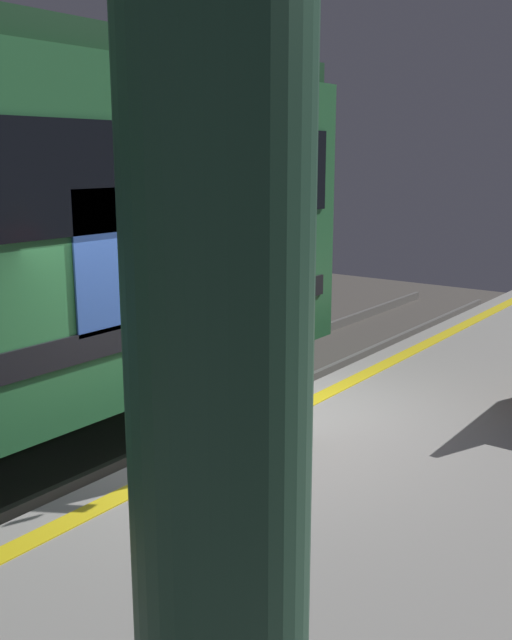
# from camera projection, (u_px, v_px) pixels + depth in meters

# --- Properties ---
(ground_plane) EXTENTS (25.10, 25.10, 0.00)m
(ground_plane) POSITION_uv_depth(u_px,v_px,m) (234.00, 530.00, 6.28)
(ground_plane) COLOR #4C4742
(safety_line) EXTENTS (15.97, 0.16, 0.01)m
(safety_line) POSITION_uv_depth(u_px,v_px,m) (262.00, 426.00, 5.88)
(safety_line) COLOR yellow
(safety_line) RESTS_ON platform
(track_rail_near) EXTENTS (21.18, 0.08, 0.16)m
(track_rail_near) POSITION_uv_depth(u_px,v_px,m) (105.00, 473.00, 7.22)
(track_rail_near) COLOR slate
(track_rail_near) RESTS_ON ground
(track_rail_far) EXTENTS (21.18, 0.08, 0.16)m
(track_rail_far) POSITION_uv_depth(u_px,v_px,m) (17.00, 440.00, 8.06)
(track_rail_far) COLOR slate
(track_rail_far) RESTS_ON ground
(passenger) EXTENTS (0.57, 0.55, 1.68)m
(passenger) POSITION_uv_depth(u_px,v_px,m) (280.00, 315.00, 5.37)
(passenger) COLOR brown
(passenger) RESTS_ON platform
(handbag) EXTENTS (0.30, 0.28, 0.38)m
(handbag) POSITION_uv_depth(u_px,v_px,m) (249.00, 439.00, 5.15)
(handbag) COLOR black
(handbag) RESTS_ON platform
(station_column) EXTENTS (0.37, 0.37, 3.66)m
(station_column) POSITION_uv_depth(u_px,v_px,m) (218.00, 326.00, 1.38)
(station_column) COLOR #1E3F2D
(station_column) RESTS_ON platform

